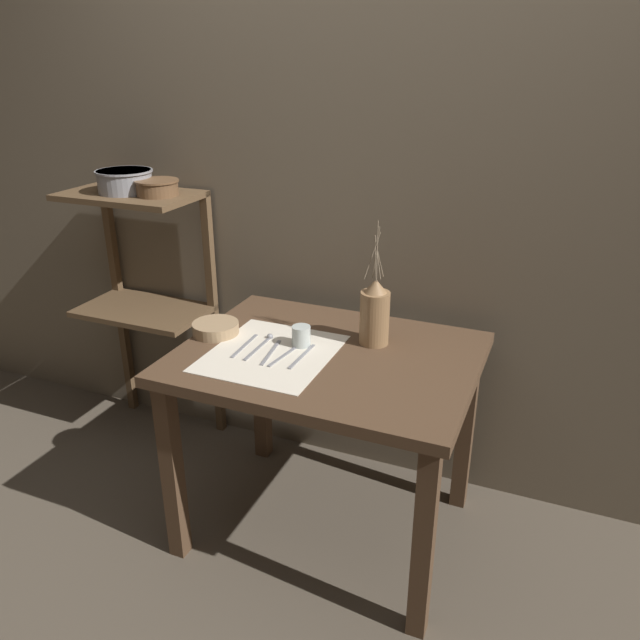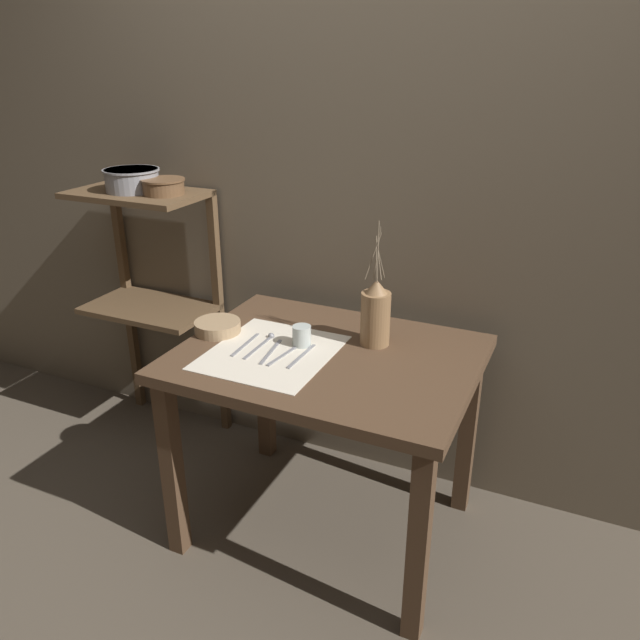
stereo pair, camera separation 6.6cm
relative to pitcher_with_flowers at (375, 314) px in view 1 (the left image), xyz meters
name	(u,v)px [view 1 (the left image)]	position (x,y,z in m)	size (l,w,h in m)	color
ground_plane	(326,525)	(-0.12, -0.14, -0.87)	(12.00, 12.00, 0.00)	brown
stone_wall_back	(377,196)	(-0.12, 0.37, 0.33)	(7.00, 0.06, 2.40)	#6B5E4C
wooden_table	(327,381)	(-0.12, -0.14, -0.22)	(1.02, 0.79, 0.75)	#4C3523
wooden_shelf_unit	(144,270)	(-1.13, 0.18, -0.04)	(0.57, 0.34, 1.18)	brown
linen_cloth	(271,353)	(-0.30, -0.22, -0.11)	(0.41, 0.47, 0.00)	beige
pitcher_with_flowers	(375,314)	(0.00, 0.00, 0.00)	(0.10, 0.10, 0.45)	olive
wooden_bowl	(216,328)	(-0.56, -0.15, -0.09)	(0.17, 0.17, 0.04)	#9E7F5B
glass_tumbler_near	(301,336)	(-0.23, -0.12, -0.07)	(0.07, 0.07, 0.07)	#B7C1BC
fork_outer	(245,346)	(-0.41, -0.21, -0.11)	(0.02, 0.20, 0.00)	gray
spoon_outer	(265,341)	(-0.36, -0.15, -0.11)	(0.02, 0.21, 0.02)	gray
knife_center	(271,352)	(-0.30, -0.22, -0.11)	(0.04, 0.20, 0.00)	gray
spoon_inner	(294,348)	(-0.24, -0.16, -0.11)	(0.04, 0.21, 0.02)	gray
fork_inner	(302,356)	(-0.19, -0.21, -0.11)	(0.02, 0.20, 0.00)	gray
metal_pot_large	(125,180)	(-1.14, 0.14, 0.36)	(0.23, 0.23, 0.09)	gray
metal_pot_small	(157,187)	(-0.98, 0.14, 0.34)	(0.18, 0.18, 0.06)	brown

